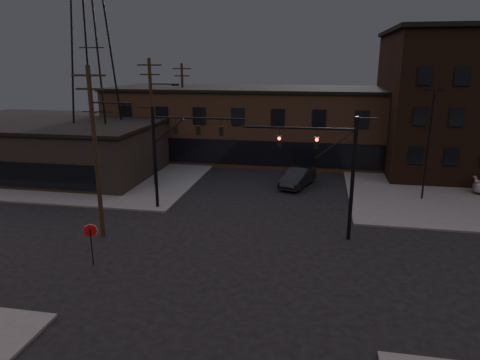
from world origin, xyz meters
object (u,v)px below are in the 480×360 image
Objects in this scene: traffic_signal_near at (335,165)px; stop_sign at (91,235)px; traffic_signal_far at (170,146)px; car_crossing at (298,178)px; parked_car_lot_a at (458,176)px.

traffic_signal_near is 15.17m from stop_sign.
traffic_signal_far is at bearing 163.83° from traffic_signal_near.
traffic_signal_far is 13.00m from car_crossing.
stop_sign is at bearing -97.32° from traffic_signal_far.
parked_car_lot_a is 0.87× the size of car_crossing.
traffic_signal_near is 12.64m from car_crossing.
car_crossing is (9.26, 8.13, -4.16)m from traffic_signal_far.
traffic_signal_near is at bearing -16.17° from traffic_signal_far.
stop_sign reaches higher than parked_car_lot_a.
parked_car_lot_a is at bearing 51.20° from traffic_signal_near.
traffic_signal_far is (-12.07, 3.50, 0.08)m from traffic_signal_near.
traffic_signal_near is at bearing 25.90° from stop_sign.
stop_sign is (-13.36, -6.49, -3.09)m from traffic_signal_near.
traffic_signal_far is 26.77m from parked_car_lot_a.
traffic_signal_far is at bearing 105.62° from parked_car_lot_a.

